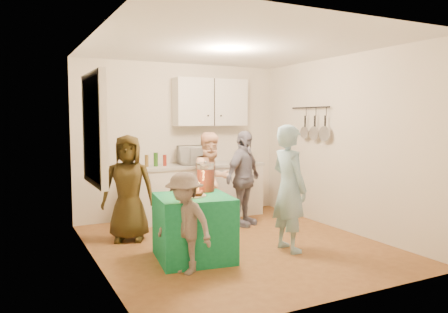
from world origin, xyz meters
name	(u,v)px	position (x,y,z in m)	size (l,w,h in m)	color
floor	(236,244)	(0.00, 0.00, 0.00)	(4.00, 4.00, 0.00)	brown
ceiling	(236,46)	(0.00, 0.00, 2.60)	(4.00, 4.00, 0.00)	white
back_wall	(181,140)	(0.00, 2.00, 1.30)	(3.60, 3.60, 0.00)	silver
left_wall	(95,152)	(-1.80, 0.00, 1.30)	(4.00, 4.00, 0.00)	silver
right_wall	(342,144)	(1.80, 0.00, 1.30)	(4.00, 4.00, 0.00)	silver
window_night	(92,129)	(-1.77, 0.30, 1.55)	(0.04, 1.00, 1.20)	black
counter	(199,192)	(0.20, 1.70, 0.43)	(2.20, 0.58, 0.86)	white
countertop	(198,165)	(0.20, 1.70, 0.89)	(2.24, 0.62, 0.05)	beige
upper_cabinet	(211,102)	(0.50, 1.85, 1.95)	(1.30, 0.30, 0.80)	white
pot_rack	(309,123)	(1.72, 0.70, 1.60)	(0.12, 1.00, 0.60)	black
microwave	(195,155)	(0.14, 1.70, 1.06)	(0.55, 0.38, 0.31)	white
party_table	(194,227)	(-0.73, -0.29, 0.38)	(0.85, 0.85, 0.76)	#127D48
donut_cake	(190,189)	(-0.77, -0.29, 0.85)	(0.38, 0.38, 0.18)	#381C0C
punch_jar	(206,178)	(-0.47, -0.06, 0.93)	(0.22, 0.22, 0.34)	#B2240E
man_birthday	(289,188)	(0.48, -0.52, 0.80)	(0.58, 0.38, 1.60)	#9CCAE3
woman_back_left	(128,188)	(-1.21, 0.86, 0.73)	(0.71, 0.46, 1.46)	brown
woman_back_center	(212,180)	(0.12, 1.00, 0.73)	(0.71, 0.55, 1.47)	#FAA482
woman_back_right	(243,178)	(0.60, 0.87, 0.74)	(0.87, 0.36, 1.49)	#140F34
child_near_left	(185,223)	(-1.00, -0.69, 0.55)	(0.71, 0.41, 1.10)	#655851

